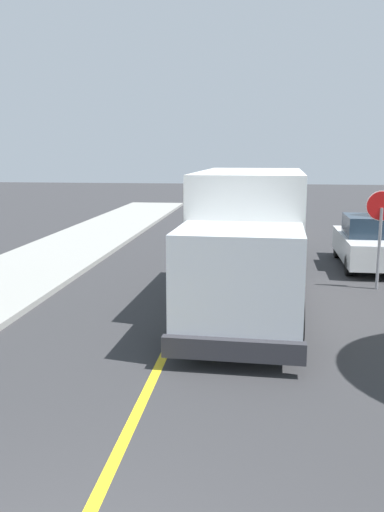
{
  "coord_description": "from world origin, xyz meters",
  "views": [
    {
      "loc": [
        1.65,
        -3.28,
        3.65
      ],
      "look_at": [
        0.22,
        8.27,
        1.4
      ],
      "focal_mm": 37.88,
      "sensor_mm": 36.0,
      "label": 1
    }
  ],
  "objects_px": {
    "parked_van_across": "(369,243)",
    "stop_sign": "(381,221)",
    "box_truck": "(248,235)",
    "parked_car_mid": "(275,215)",
    "parked_car_near": "(259,235)"
  },
  "relations": [
    {
      "from": "box_truck",
      "to": "stop_sign",
      "type": "xyz_separation_m",
      "value": [
        3.44,
        2.35,
        0.09
      ]
    },
    {
      "from": "parked_van_across",
      "to": "stop_sign",
      "type": "height_order",
      "value": "stop_sign"
    },
    {
      "from": "parked_car_near",
      "to": "parked_van_across",
      "type": "distance_m",
      "value": 3.75
    },
    {
      "from": "parked_van_across",
      "to": "stop_sign",
      "type": "xyz_separation_m",
      "value": [
        -0.33,
        -2.9,
        1.06
      ]
    },
    {
      "from": "parked_car_near",
      "to": "parked_van_across",
      "type": "bearing_deg",
      "value": -20.05
    },
    {
      "from": "parked_car_mid",
      "to": "parked_car_near",
      "type": "bearing_deg",
      "value": -96.64
    },
    {
      "from": "parked_van_across",
      "to": "stop_sign",
      "type": "distance_m",
      "value": 3.11
    },
    {
      "from": "box_truck",
      "to": "stop_sign",
      "type": "bearing_deg",
      "value": 34.31
    },
    {
      "from": "box_truck",
      "to": "parked_car_mid",
      "type": "bearing_deg",
      "value": 85.67
    },
    {
      "from": "parked_van_across",
      "to": "stop_sign",
      "type": "relative_size",
      "value": 1.67
    },
    {
      "from": "box_truck",
      "to": "parked_car_mid",
      "type": "relative_size",
      "value": 1.64
    },
    {
      "from": "box_truck",
      "to": "parked_car_mid",
      "type": "distance_m",
      "value": 12.71
    },
    {
      "from": "parked_van_across",
      "to": "box_truck",
      "type": "bearing_deg",
      "value": -125.68
    },
    {
      "from": "parked_car_near",
      "to": "stop_sign",
      "type": "bearing_deg",
      "value": -52.69
    },
    {
      "from": "parked_van_across",
      "to": "parked_car_mid",
      "type": "bearing_deg",
      "value": 110.88
    }
  ]
}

